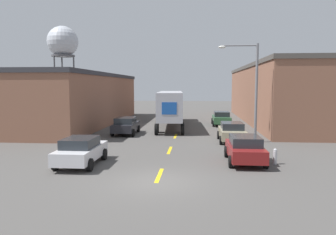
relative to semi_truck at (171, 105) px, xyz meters
name	(u,v)px	position (x,y,z in m)	size (l,w,h in m)	color
ground_plane	(157,182)	(0.98, -20.69, -2.29)	(160.00, 160.00, 0.00)	#4C4947
road_centerline	(170,150)	(0.98, -13.29, -2.28)	(0.20, 15.15, 0.01)	gold
warehouse_left	(60,99)	(-12.87, 1.34, 0.60)	(12.55, 25.74, 5.76)	brown
warehouse_right	(301,94)	(15.27, 5.50, 1.13)	(13.42, 29.98, 6.82)	brown
semi_truck	(171,105)	(0.00, 0.00, 0.00)	(3.46, 14.46, 3.75)	black
parked_car_left_near	(81,150)	(-3.58, -17.81, -1.48)	(2.06, 4.25, 1.54)	silver
parked_car_right_mid	(232,132)	(5.55, -9.53, -1.48)	(2.06, 4.25, 1.54)	tan
parked_car_left_far	(126,125)	(-3.58, -6.26, -1.48)	(2.06, 4.25, 1.54)	black
parked_car_right_near	(245,149)	(5.55, -16.46, -1.48)	(2.06, 4.25, 1.54)	maroon
parked_car_right_far	(221,118)	(5.55, 1.23, -1.48)	(2.06, 4.25, 1.54)	#2D5B38
water_tower	(63,42)	(-22.35, 25.41, 10.19)	(5.75, 5.75, 15.51)	#47474C
street_lamp	(251,84)	(6.95, -9.51, 2.18)	(3.04, 0.32, 7.57)	slate
fire_hydrant	(275,156)	(7.17, -16.76, -1.85)	(0.22, 0.22, 0.89)	silver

